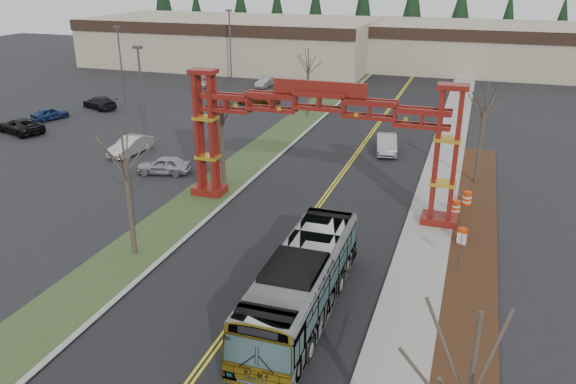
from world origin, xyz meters
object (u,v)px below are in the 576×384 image
at_px(parked_car_far_a, 265,82).
at_px(barrel_mid, 456,208).
at_px(silver_sedan, 387,144).
at_px(bare_tree_median_far, 308,67).
at_px(parked_car_near_a, 164,165).
at_px(street_sign, 461,244).
at_px(parked_car_mid_a, 259,99).
at_px(light_pole_near, 142,90).
at_px(barrel_south, 462,237).
at_px(parked_car_near_b, 131,146).
at_px(bare_tree_right_far, 485,110).
at_px(retail_building_west, 233,41).
at_px(parked_car_far_c, 99,102).
at_px(retail_building_east, 487,47).
at_px(light_pole_mid, 120,58).
at_px(parked_car_far_b, 202,81).
at_px(barrel_north, 467,199).
at_px(transit_bus, 302,283).
at_px(light_pole_far, 230,40).
at_px(parked_car_mid_b, 50,114).
at_px(bare_tree_median_near, 125,167).
at_px(bare_tree_median_mid, 221,114).

bearing_deg(parked_car_far_a, barrel_mid, -48.98).
height_order(silver_sedan, bare_tree_median_far, bare_tree_median_far).
relative_size(parked_car_near_a, street_sign, 1.95).
bearing_deg(parked_car_near_a, parked_car_mid_a, 170.65).
bearing_deg(light_pole_near, barrel_south, -21.17).
distance_m(parked_car_near_b, barrel_mid, 27.87).
xyz_separation_m(parked_car_near_b, bare_tree_right_far, (28.62, 2.23, 4.83)).
distance_m(retail_building_west, parked_car_near_a, 53.96).
bearing_deg(parked_car_near_b, barrel_south, -11.12).
bearing_deg(bare_tree_median_far, parked_car_far_c, -169.28).
bearing_deg(retail_building_east, silver_sedan, -99.00).
distance_m(bare_tree_right_far, light_pole_mid, 44.21).
distance_m(silver_sedan, barrel_mid, 13.65).
xyz_separation_m(street_sign, barrel_south, (0.01, 3.11, -1.01)).
bearing_deg(parked_car_far_b, barrel_north, -58.93).
bearing_deg(transit_bus, parked_car_far_b, 121.17).
bearing_deg(light_pole_far, parked_car_mid_b, -107.97).
bearing_deg(bare_tree_right_far, parked_car_mid_b, 173.14).
distance_m(parked_car_mid_a, parked_car_far_b, 14.21).
bearing_deg(bare_tree_median_far, parked_car_mid_a, 155.95).
bearing_deg(parked_car_near_a, bare_tree_median_near, 10.04).
xyz_separation_m(silver_sedan, parked_car_far_c, (-34.02, 5.92, -0.06)).
relative_size(light_pole_near, light_pole_far, 0.92).
relative_size(bare_tree_right_far, barrel_south, 7.19).
relative_size(bare_tree_right_far, light_pole_mid, 0.87).
distance_m(parked_car_near_a, barrel_south, 23.38).
height_order(transit_bus, light_pole_mid, light_pole_mid).
bearing_deg(light_pole_near, silver_sedan, 14.99).
distance_m(silver_sedan, parked_car_mid_a, 21.98).
bearing_deg(parked_car_mid_a, bare_tree_median_near, 18.12).
bearing_deg(parked_car_far_c, retail_building_east, 159.93).
bearing_deg(street_sign, parked_car_far_b, 131.27).
relative_size(retail_building_east, bare_tree_right_far, 4.95).
height_order(silver_sedan, barrel_south, silver_sedan).
distance_m(retail_building_east, light_pole_far, 40.51).
height_order(bare_tree_median_near, bare_tree_median_mid, bare_tree_median_mid).
relative_size(light_pole_mid, street_sign, 4.09).
bearing_deg(bare_tree_right_far, light_pole_near, -179.61).
height_order(retail_building_east, parked_car_far_a, retail_building_east).
relative_size(transit_bus, light_pole_near, 1.32).
bearing_deg(light_pole_mid, bare_tree_median_far, 0.01).
relative_size(parked_car_far_a, bare_tree_right_far, 0.53).
xyz_separation_m(parked_car_far_a, barrel_north, (27.57, -33.91, -0.14)).
xyz_separation_m(transit_bus, bare_tree_median_mid, (-10.74, 14.59, 3.69)).
height_order(street_sign, barrel_mid, street_sign).
height_order(parked_car_near_a, bare_tree_median_near, bare_tree_median_near).
bearing_deg(bare_tree_right_far, bare_tree_median_near, -134.91).
bearing_deg(silver_sedan, light_pole_far, 123.84).
bearing_deg(bare_tree_median_near, bare_tree_median_mid, 90.00).
bearing_deg(parked_car_far_c, light_pole_mid, -159.66).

